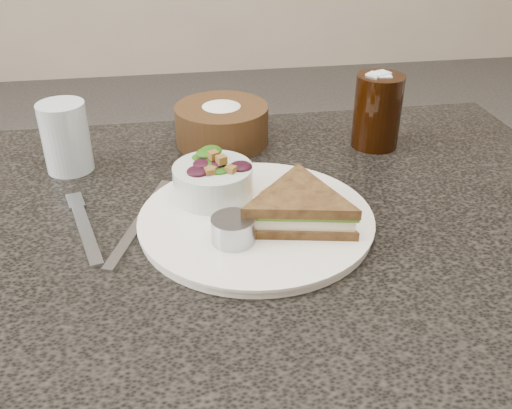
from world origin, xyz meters
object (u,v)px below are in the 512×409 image
at_px(dressing_ramekin, 233,230).
at_px(cola_glass, 378,108).
at_px(dinner_plate, 256,220).
at_px(salad_bowl, 213,176).
at_px(bread_basket, 222,118).
at_px(sandwich, 299,208).
at_px(water_glass, 66,137).
at_px(dining_table, 252,407).

relative_size(dressing_ramekin, cola_glass, 0.40).
xyz_separation_m(dinner_plate, salad_bowl, (-0.05, 0.06, 0.04)).
height_order(bread_basket, cola_glass, cola_glass).
xyz_separation_m(sandwich, bread_basket, (-0.07, 0.29, 0.01)).
bearing_deg(sandwich, dressing_ramekin, -151.59).
distance_m(bread_basket, water_glass, 0.25).
height_order(salad_bowl, bread_basket, bread_basket).
distance_m(bread_basket, cola_glass, 0.25).
height_order(dining_table, water_glass, water_glass).
distance_m(dressing_ramekin, cola_glass, 0.38).
xyz_separation_m(salad_bowl, bread_basket, (0.03, 0.20, -0.00)).
bearing_deg(water_glass, dinner_plate, -38.17).
xyz_separation_m(bread_basket, cola_glass, (0.25, -0.05, 0.02)).
distance_m(dining_table, bread_basket, 0.48).
distance_m(dinner_plate, salad_bowl, 0.09).
relative_size(dining_table, cola_glass, 7.63).
xyz_separation_m(bread_basket, water_glass, (-0.24, -0.06, 0.01)).
distance_m(dinner_plate, sandwich, 0.06).
bearing_deg(dining_table, sandwich, -41.27).
xyz_separation_m(dining_table, sandwich, (0.05, -0.05, 0.41)).
xyz_separation_m(dining_table, cola_glass, (0.23, 0.19, 0.44)).
distance_m(dining_table, salad_bowl, 0.42).
bearing_deg(dinner_plate, sandwich, -26.29).
distance_m(dressing_ramekin, bread_basket, 0.32).
relative_size(dressing_ramekin, water_glass, 0.50).
height_order(dining_table, dressing_ramekin, dressing_ramekin).
height_order(dining_table, dinner_plate, dinner_plate).
bearing_deg(bread_basket, dining_table, -86.93).
height_order(sandwich, cola_glass, cola_glass).
relative_size(dining_table, salad_bowl, 9.32).
bearing_deg(bread_basket, water_glass, -165.65).
xyz_separation_m(dressing_ramekin, cola_glass, (0.27, 0.26, 0.04)).
bearing_deg(cola_glass, dressing_ramekin, -135.51).
bearing_deg(bread_basket, cola_glass, -11.53).
bearing_deg(water_glass, dressing_ramekin, -49.03).
bearing_deg(dinner_plate, bread_basket, 93.36).
bearing_deg(salad_bowl, dining_table, -39.35).
xyz_separation_m(salad_bowl, water_glass, (-0.21, 0.14, 0.01)).
bearing_deg(dressing_ramekin, cola_glass, 44.49).
bearing_deg(sandwich, dining_table, 149.74).
bearing_deg(salad_bowl, dinner_plate, -50.65).
bearing_deg(dining_table, dressing_ramekin, -114.36).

